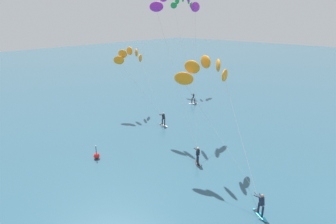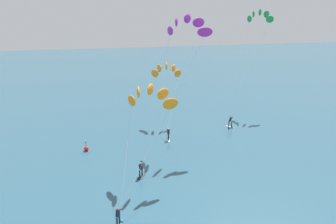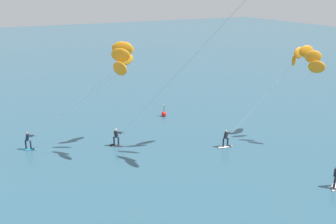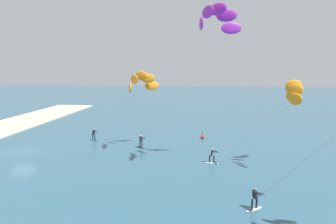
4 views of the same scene
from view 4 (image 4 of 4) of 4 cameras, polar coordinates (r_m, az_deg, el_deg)
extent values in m
plane|color=#2D566B|center=(39.43, -27.03, -6.98)|extent=(240.00, 240.00, 0.00)
ellipsoid|color=#23ADD1|center=(41.57, -14.44, -5.41)|extent=(1.06, 1.48, 0.08)
cube|color=black|center=(41.24, -14.08, -5.44)|extent=(0.39, 0.39, 0.02)
cylinder|color=#192338|center=(41.63, -14.65, -4.79)|extent=(0.14, 0.14, 0.78)
cylinder|color=#192338|center=(41.30, -14.27, -4.89)|extent=(0.14, 0.14, 0.78)
cube|color=#192338|center=(41.31, -14.50, -3.91)|extent=(0.42, 0.43, 0.63)
sphere|color=#9E7051|center=(41.22, -14.52, -3.34)|extent=(0.20, 0.20, 0.20)
cylinder|color=black|center=(40.87, -14.00, -3.81)|extent=(0.28, 0.50, 0.03)
cylinder|color=#192338|center=(41.14, -14.14, -3.69)|extent=(0.15, 0.61, 0.15)
cylinder|color=#192338|center=(41.00, -14.38, -3.74)|extent=(0.52, 0.46, 0.15)
ellipsoid|color=orange|center=(32.71, -7.50, 4.80)|extent=(1.74, 0.82, 1.10)
ellipsoid|color=orange|center=(33.20, -6.68, 6.49)|extent=(1.53, 1.35, 1.10)
ellipsoid|color=orange|center=(34.14, -5.29, 7.19)|extent=(1.09, 1.68, 1.10)
ellipsoid|color=orange|center=(35.12, -3.96, 6.67)|extent=(0.48, 1.75, 1.10)
ellipsoid|color=orange|center=(35.74, -3.21, 5.21)|extent=(0.82, 1.74, 1.10)
cylinder|color=#B2B2B7|center=(36.65, -11.11, -0.22)|extent=(5.59, 6.36, 6.24)
cylinder|color=#B2B2B7|center=(38.04, -8.97, 0.18)|extent=(2.07, 8.20, 6.24)
ellipsoid|color=white|center=(31.43, 8.64, -9.94)|extent=(0.55, 1.53, 0.08)
cube|color=black|center=(31.38, 9.41, -9.89)|extent=(0.32, 0.31, 0.02)
cylinder|color=black|center=(31.31, 8.26, -9.17)|extent=(0.14, 0.14, 0.78)
cylinder|color=black|center=(31.27, 9.07, -9.22)|extent=(0.14, 0.14, 0.78)
cube|color=black|center=(31.09, 8.69, -7.99)|extent=(0.34, 0.36, 0.63)
sphere|color=tan|center=(30.97, 8.71, -7.24)|extent=(0.20, 0.20, 0.20)
cylinder|color=black|center=(30.97, 9.72, -7.79)|extent=(0.13, 0.55, 0.03)
cylinder|color=black|center=(31.10, 9.24, -7.65)|extent=(0.21, 0.61, 0.15)
cylinder|color=black|center=(30.89, 9.18, -7.76)|extent=(0.40, 0.56, 0.15)
ellipsoid|color=orange|center=(28.09, 23.87, 2.36)|extent=(1.38, 1.09, 1.10)
ellipsoid|color=orange|center=(28.64, 23.83, 4.06)|extent=(1.06, 1.40, 1.10)
ellipsoid|color=orange|center=(29.66, 23.65, 4.81)|extent=(0.58, 1.49, 1.10)
ellipsoid|color=orange|center=(30.73, 23.40, 4.38)|extent=(0.62, 1.49, 1.10)
ellipsoid|color=orange|center=(31.41, 23.20, 3.03)|extent=(1.09, 1.38, 1.10)
cylinder|color=#B2B2B7|center=(29.22, 16.46, -3.27)|extent=(2.92, 6.60, 5.72)
cylinder|color=#B2B2B7|center=(30.86, 16.52, -2.63)|extent=(0.41, 7.19, 5.72)
ellipsoid|color=white|center=(22.71, 16.67, -17.94)|extent=(1.17, 1.43, 0.08)
cube|color=black|center=(22.42, 15.90, -18.13)|extent=(0.40, 0.40, 0.02)
cylinder|color=black|center=(22.67, 17.13, -16.81)|extent=(0.14, 0.14, 0.78)
cylinder|color=black|center=(22.38, 16.31, -17.12)|extent=(0.14, 0.14, 0.78)
cube|color=black|center=(22.23, 16.80, -15.36)|extent=(0.43, 0.44, 0.63)
sphere|color=#9E7051|center=(22.07, 16.86, -14.37)|extent=(0.20, 0.20, 0.20)
cylinder|color=black|center=(21.92, 18.08, -15.36)|extent=(0.39, 0.43, 0.03)
cylinder|color=black|center=(22.12, 17.61, -15.02)|extent=(0.29, 0.60, 0.15)
cylinder|color=black|center=(21.95, 17.30, -15.21)|extent=(0.58, 0.35, 0.15)
ellipsoid|color=#333338|center=(36.85, -5.36, -7.02)|extent=(1.30, 1.33, 0.08)
cube|color=black|center=(37.16, -5.72, -6.81)|extent=(0.40, 0.40, 0.02)
cylinder|color=black|center=(36.55, -5.18, -6.45)|extent=(0.14, 0.14, 0.78)
cylinder|color=black|center=(36.91, -5.56, -6.30)|extent=(0.14, 0.14, 0.78)
cube|color=black|center=(36.55, -5.39, -5.33)|extent=(0.44, 0.44, 0.63)
sphere|color=beige|center=(36.45, -5.40, -4.69)|extent=(0.20, 0.20, 0.20)
cylinder|color=black|center=(36.10, -4.84, -5.26)|extent=(0.37, 0.45, 0.03)
cylinder|color=black|center=(36.37, -4.99, -5.11)|extent=(0.26, 0.60, 0.15)
cylinder|color=black|center=(36.23, -5.26, -5.17)|extent=(0.57, 0.37, 0.15)
ellipsoid|color=purple|center=(25.92, 6.62, 17.01)|extent=(1.99, 0.52, 1.10)
ellipsoid|color=purple|center=(26.72, 7.87, 19.05)|extent=(1.88, 1.22, 1.10)
ellipsoid|color=purple|center=(27.91, 9.80, 19.42)|extent=(1.48, 1.73, 1.10)
ellipsoid|color=purple|center=(28.97, 11.53, 18.16)|extent=(0.86, 1.97, 1.10)
ellipsoid|color=purple|center=(29.50, 12.43, 15.88)|extent=(0.52, 1.99, 1.10)
cylinder|color=#B2B2B7|center=(30.31, -0.17, 3.76)|extent=(8.58, 7.01, 12.22)
cylinder|color=#B2B2B7|center=(31.91, 2.76, 4.01)|extent=(5.07, 9.85, 12.22)
sphere|color=red|center=(41.37, 6.87, -4.92)|extent=(0.56, 0.56, 0.56)
cylinder|color=#262628|center=(41.22, 6.88, -4.07)|extent=(0.06, 0.06, 0.70)
sphere|color=#F2F2CC|center=(41.13, 6.89, -3.51)|extent=(0.12, 0.12, 0.12)
camera|label=1|loc=(57.08, -14.57, 11.33)|focal=29.69mm
camera|label=2|loc=(53.86, -38.28, 14.29)|focal=34.81mm
camera|label=3|loc=(19.35, -76.11, 14.01)|focal=41.78mm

